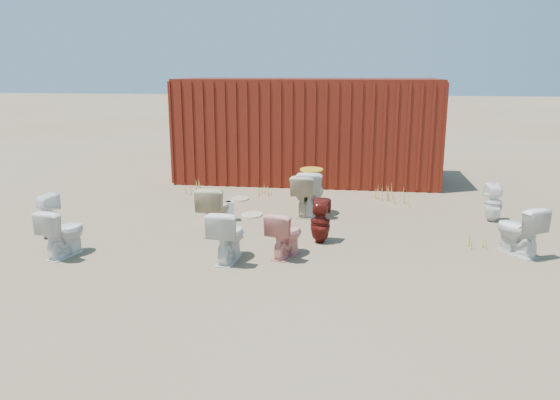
# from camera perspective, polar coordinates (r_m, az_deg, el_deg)

# --- Properties ---
(ground) EXTENTS (100.00, 100.00, 0.00)m
(ground) POSITION_cam_1_polar(r_m,az_deg,el_deg) (8.40, -0.60, -4.60)
(ground) COLOR brown
(ground) RESTS_ON ground
(shipping_container) EXTENTS (6.00, 2.40, 2.40)m
(shipping_container) POSITION_cam_1_polar(r_m,az_deg,el_deg) (13.22, 2.94, 7.36)
(shipping_container) COLOR #4F170D
(shipping_container) RESTS_ON ground
(toilet_front_a) EXTENTS (0.55, 0.76, 0.70)m
(toilet_front_a) POSITION_cam_1_polar(r_m,az_deg,el_deg) (8.36, -21.74, -3.15)
(toilet_front_a) COLOR white
(toilet_front_a) RESTS_ON ground
(toilet_front_pink) EXTENTS (0.57, 0.74, 0.67)m
(toilet_front_pink) POSITION_cam_1_polar(r_m,az_deg,el_deg) (7.75, 0.59, -3.56)
(toilet_front_pink) COLOR pink
(toilet_front_pink) RESTS_ON ground
(toilet_front_c) EXTENTS (0.47, 0.76, 0.74)m
(toilet_front_c) POSITION_cam_1_polar(r_m,az_deg,el_deg) (7.60, -5.50, -3.68)
(toilet_front_c) COLOR white
(toilet_front_c) RESTS_ON ground
(toilet_front_maroon) EXTENTS (0.33, 0.34, 0.68)m
(toilet_front_maroon) POSITION_cam_1_polar(r_m,az_deg,el_deg) (8.38, 4.23, -2.24)
(toilet_front_maroon) COLOR #59140F
(toilet_front_maroon) RESTS_ON ground
(toilet_front_e) EXTENTS (0.73, 0.83, 0.73)m
(toilet_front_e) POSITION_cam_1_polar(r_m,az_deg,el_deg) (8.54, 23.67, -2.88)
(toilet_front_e) COLOR white
(toilet_front_e) RESTS_ON ground
(toilet_back_a) EXTENTS (0.44, 0.44, 0.72)m
(toilet_back_a) POSITION_cam_1_polar(r_m,az_deg,el_deg) (9.35, -23.18, -1.53)
(toilet_back_a) COLOR white
(toilet_back_a) RESTS_ON ground
(toilet_back_beige_left) EXTENTS (0.45, 0.79, 0.80)m
(toilet_back_beige_left) POSITION_cam_1_polar(r_m,az_deg,el_deg) (8.88, -6.85, -1.01)
(toilet_back_beige_left) COLOR beige
(toilet_back_beige_left) RESTS_ON ground
(toilet_back_beige_right) EXTENTS (0.46, 0.77, 0.77)m
(toilet_back_beige_right) POSITION_cam_1_polar(r_m,az_deg,el_deg) (9.96, 2.53, 0.59)
(toilet_back_beige_right) COLOR beige
(toilet_back_beige_right) RESTS_ON ground
(toilet_back_yellowlid) EXTENTS (0.49, 0.83, 0.83)m
(toilet_back_yellowlid) POSITION_cam_1_polar(r_m,az_deg,el_deg) (9.98, 3.28, 0.77)
(toilet_back_yellowlid) COLOR silver
(toilet_back_yellowlid) RESTS_ON ground
(toilet_back_e) EXTENTS (0.34, 0.34, 0.67)m
(toilet_back_e) POSITION_cam_1_polar(r_m,az_deg,el_deg) (10.24, 21.42, -0.27)
(toilet_back_e) COLOR white
(toilet_back_e) RESTS_ON ground
(yellow_lid) EXTENTS (0.42, 0.52, 0.02)m
(yellow_lid) POSITION_cam_1_polar(r_m,az_deg,el_deg) (9.89, 3.31, 3.19)
(yellow_lid) COLOR gold
(yellow_lid) RESTS_ON toilet_back_yellowlid
(loose_tank) EXTENTS (0.54, 0.36, 0.35)m
(loose_tank) POSITION_cam_1_polar(r_m,az_deg,el_deg) (9.64, -6.37, -1.21)
(loose_tank) COLOR white
(loose_tank) RESTS_ON ground
(loose_lid_near) EXTENTS (0.43, 0.53, 0.02)m
(loose_lid_near) POSITION_cam_1_polar(r_m,az_deg,el_deg) (10.02, -2.94, -1.54)
(loose_lid_near) COLOR #C8BA91
(loose_lid_near) RESTS_ON ground
(loose_lid_far) EXTENTS (0.45, 0.53, 0.02)m
(loose_lid_far) POSITION_cam_1_polar(r_m,az_deg,el_deg) (11.28, -4.20, 0.16)
(loose_lid_far) COLOR tan
(loose_lid_far) RESTS_ON ground
(weed_clump_a) EXTENTS (0.36, 0.36, 0.31)m
(weed_clump_a) POSITION_cam_1_polar(r_m,az_deg,el_deg) (11.81, -8.92, 1.34)
(weed_clump_a) COLOR #B1A747
(weed_clump_a) RESTS_ON ground
(weed_clump_b) EXTENTS (0.32, 0.32, 0.25)m
(weed_clump_b) POSITION_cam_1_polar(r_m,az_deg,el_deg) (11.03, 2.80, 0.45)
(weed_clump_b) COLOR #B1A747
(weed_clump_b) RESTS_ON ground
(weed_clump_c) EXTENTS (0.36, 0.36, 0.33)m
(weed_clump_c) POSITION_cam_1_polar(r_m,az_deg,el_deg) (10.96, 12.32, 0.30)
(weed_clump_c) COLOR #B1A747
(weed_clump_c) RESTS_ON ground
(weed_clump_d) EXTENTS (0.30, 0.30, 0.22)m
(weed_clump_d) POSITION_cam_1_polar(r_m,az_deg,el_deg) (11.60, -1.65, 1.06)
(weed_clump_d) COLOR #B1A747
(weed_clump_d) RESTS_ON ground
(weed_clump_e) EXTENTS (0.34, 0.34, 0.32)m
(weed_clump_e) POSITION_cam_1_polar(r_m,az_deg,el_deg) (11.42, 10.80, 0.88)
(weed_clump_e) COLOR #B1A747
(weed_clump_e) RESTS_ON ground
(weed_clump_f) EXTENTS (0.28, 0.28, 0.24)m
(weed_clump_f) POSITION_cam_1_polar(r_m,az_deg,el_deg) (8.74, 19.99, -3.90)
(weed_clump_f) COLOR #B1A747
(weed_clump_f) RESTS_ON ground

